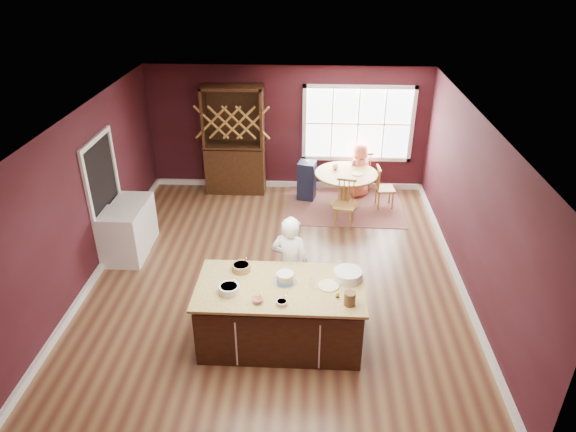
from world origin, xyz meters
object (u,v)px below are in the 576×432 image
at_px(dryer, 135,220).
at_px(dining_table, 346,183).
at_px(layer_cake, 285,278).
at_px(kitchen_island, 280,315).
at_px(toddler, 310,163).
at_px(seated_woman, 359,170).
at_px(hutch, 234,140).
at_px(washer, 123,237).
at_px(high_chair, 307,180).
at_px(chair_south, 344,204).
at_px(chair_east, 385,187).
at_px(chair_north, 360,171).
at_px(baker, 290,265).

bearing_deg(dryer, dining_table, 23.00).
distance_m(dining_table, layer_cake, 4.24).
bearing_deg(kitchen_island, toddler, 85.80).
bearing_deg(kitchen_island, dryer, 137.93).
height_order(seated_woman, hutch, hutch).
bearing_deg(layer_cake, washer, 147.93).
relative_size(high_chair, washer, 0.94).
relative_size(kitchen_island, seated_woman, 1.87).
bearing_deg(toddler, dryer, -147.50).
bearing_deg(seated_woman, chair_south, 42.74).
distance_m(dining_table, toddler, 0.87).
bearing_deg(layer_cake, high_chair, 87.20).
xyz_separation_m(chair_east, dryer, (-4.70, -1.65, -0.01)).
height_order(layer_cake, dryer, layer_cake).
bearing_deg(layer_cake, dining_table, 75.92).
bearing_deg(seated_woman, chair_east, 102.10).
relative_size(kitchen_island, chair_east, 2.45).
bearing_deg(washer, toddler, 40.06).
bearing_deg(washer, chair_south, 20.51).
bearing_deg(chair_north, dining_table, 45.97).
bearing_deg(dining_table, toddler, 154.98).
bearing_deg(chair_south, seated_woman, 85.86).
bearing_deg(toddler, kitchen_island, -94.20).
xyz_separation_m(kitchen_island, toddler, (0.33, 4.54, 0.37)).
xyz_separation_m(hutch, dryer, (-1.52, -2.30, -0.73)).
xyz_separation_m(baker, toddler, (0.23, 3.82, 0.03)).
xyz_separation_m(hutch, washer, (-1.52, -2.94, -0.71)).
bearing_deg(layer_cake, seated_woman, 73.79).
bearing_deg(high_chair, toddler, 37.03).
distance_m(baker, hutch, 4.36).
xyz_separation_m(chair_south, seated_woman, (0.38, 1.38, 0.12)).
bearing_deg(seated_woman, toddler, -22.97).
height_order(dining_table, chair_south, chair_south).
distance_m(kitchen_island, dining_table, 4.33).
bearing_deg(high_chair, hutch, 178.93).
height_order(seated_woman, washer, seated_woman).
bearing_deg(baker, washer, -7.11).
relative_size(layer_cake, dryer, 0.37).
bearing_deg(seated_woman, dining_table, 26.90).
distance_m(dining_table, seated_woman, 0.61).
bearing_deg(toddler, baker, -93.50).
xyz_separation_m(layer_cake, toddler, (0.28, 4.44, -0.18)).
bearing_deg(baker, dining_table, -90.89).
distance_m(baker, layer_cake, 0.65).
distance_m(dining_table, hutch, 2.54).
height_order(baker, chair_north, baker).
xyz_separation_m(chair_east, chair_south, (-0.88, -0.86, 0.02)).
xyz_separation_m(layer_cake, washer, (-2.87, 1.80, -0.52)).
height_order(high_chair, dryer, dryer).
height_order(kitchen_island, high_chair, kitchen_island).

